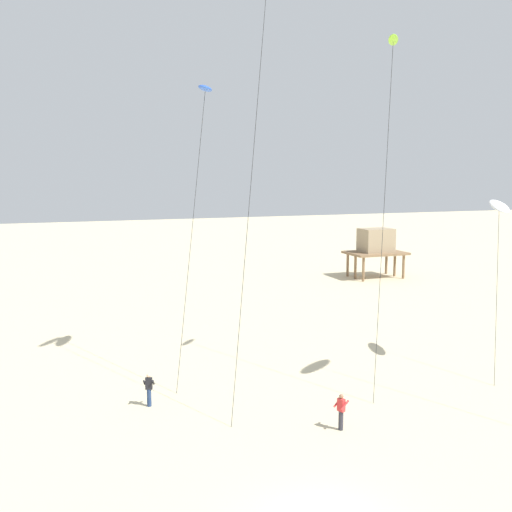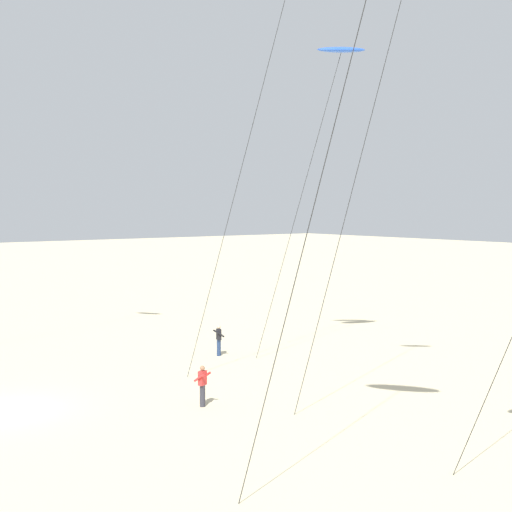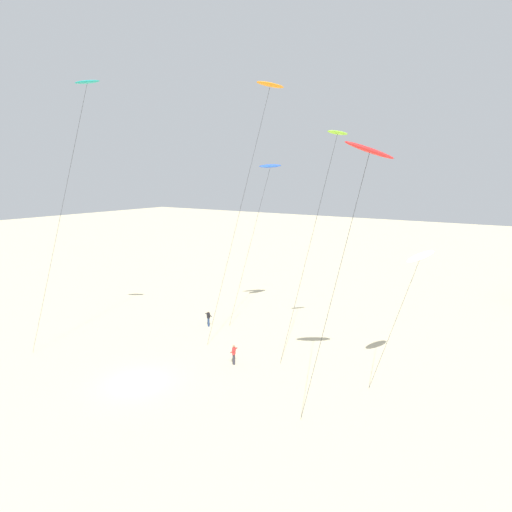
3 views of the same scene
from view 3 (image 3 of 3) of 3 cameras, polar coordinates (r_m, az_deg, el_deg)
name	(u,v)px [view 3 (image 3 of 3)]	position (r m, az deg, el deg)	size (l,w,h in m)	color
ground_plane	(137,383)	(34.56, -15.38, -15.81)	(260.00, 260.00, 0.00)	beige
kite_orange	(269,89)	(39.56, 1.75, 21.12)	(4.69, 5.93, 23.08)	orange
kite_teal	(86,89)	(40.16, -21.55, 19.83)	(4.79, 5.45, 22.81)	teal
kite_lime	(336,139)	(35.12, 10.50, 14.89)	(3.60, 4.45, 18.66)	#8CD833
kite_white	(420,257)	(32.72, 20.87, -0.10)	(3.31, 4.33, 9.95)	white
kite_blue	(270,167)	(43.41, 1.85, 11.62)	(3.58, 4.80, 16.35)	blue
kite_red	(369,152)	(27.00, 14.72, 13.16)	(3.98, 4.71, 17.30)	red
kite_flyer_nearest	(234,354)	(35.92, -2.94, -12.80)	(0.65, 0.67, 1.67)	#33333D
kite_flyer_middle	(208,318)	(44.54, -6.30, -8.13)	(0.65, 0.63, 1.67)	navy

